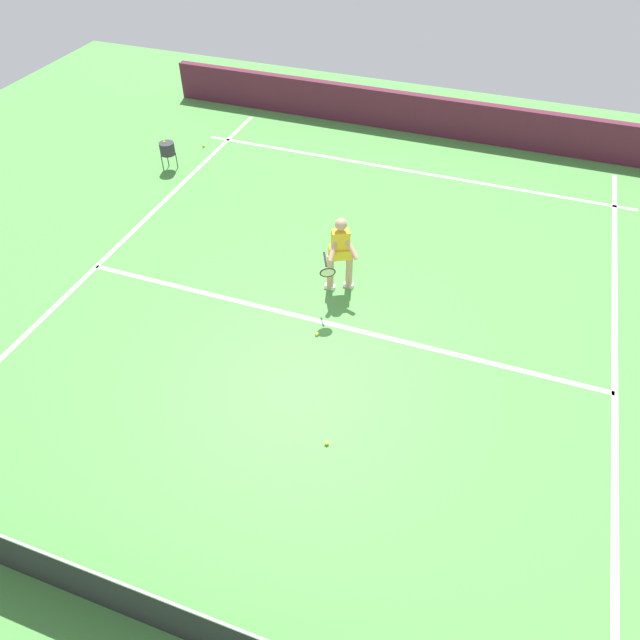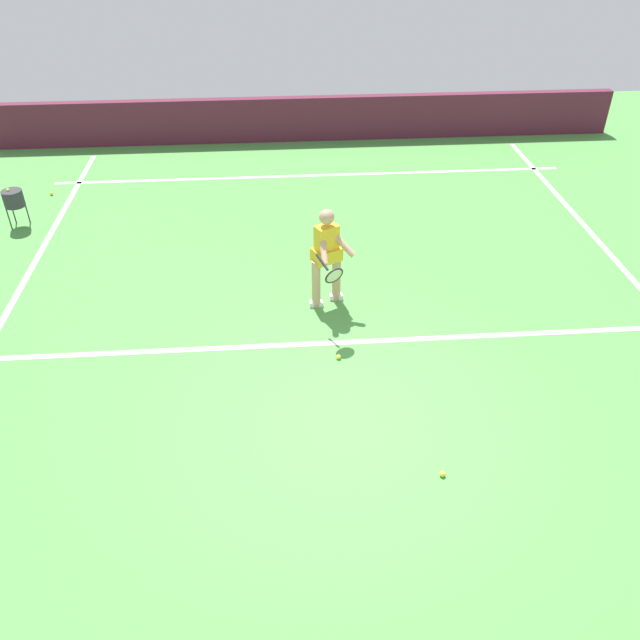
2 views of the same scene
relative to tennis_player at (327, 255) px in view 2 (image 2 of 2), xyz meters
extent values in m
plane|color=#4C9342|center=(-0.09, 2.62, -0.85)|extent=(26.08, 26.08, 0.00)
cube|color=#561E33|center=(-0.09, -7.11, -0.34)|extent=(14.77, 0.24, 1.02)
cube|color=white|center=(-0.09, -4.91, -0.84)|extent=(10.77, 0.10, 0.01)
cube|color=white|center=(-0.09, 1.00, -0.84)|extent=(9.77, 0.10, 0.01)
cylinder|color=tan|center=(-0.15, -0.11, -0.46)|extent=(0.13, 0.13, 0.78)
cylinder|color=tan|center=(0.17, 0.05, -0.46)|extent=(0.13, 0.13, 0.78)
cube|color=white|center=(-0.15, -0.11, -0.81)|extent=(0.20, 0.10, 0.08)
cube|color=white|center=(0.17, 0.05, -0.81)|extent=(0.20, 0.10, 0.08)
cube|color=gold|center=(0.01, -0.03, 0.19)|extent=(0.38, 0.33, 0.52)
cube|color=gold|center=(0.01, -0.03, -0.01)|extent=(0.48, 0.43, 0.20)
sphere|color=tan|center=(0.01, -0.03, 0.59)|extent=(0.22, 0.22, 0.22)
cylinder|color=tan|center=(-0.20, 0.03, 0.21)|extent=(0.43, 0.36, 0.37)
cylinder|color=tan|center=(0.07, 0.17, 0.21)|extent=(0.11, 0.48, 0.37)
cylinder|color=black|center=(0.11, 0.50, 0.17)|extent=(0.17, 0.28, 0.14)
torus|color=black|center=(-0.03, 0.77, 0.11)|extent=(0.31, 0.24, 0.28)
cylinder|color=beige|center=(-0.03, 0.77, 0.11)|extent=(0.25, 0.19, 0.23)
sphere|color=#D1E533|center=(-0.97, 3.49, -0.81)|extent=(0.07, 0.07, 0.07)
sphere|color=#D1E533|center=(5.21, -4.33, -0.81)|extent=(0.07, 0.07, 0.07)
sphere|color=#D1E533|center=(-0.04, 1.36, -0.81)|extent=(0.07, 0.07, 0.07)
cylinder|color=#333338|center=(5.42, -3.00, -0.30)|extent=(0.36, 0.36, 0.30)
cylinder|color=#333338|center=(5.54, -2.87, -0.65)|extent=(0.02, 0.02, 0.40)
cylinder|color=#333338|center=(5.29, -3.12, -0.65)|extent=(0.02, 0.02, 0.40)
cylinder|color=#333338|center=(5.54, -3.12, -0.65)|extent=(0.02, 0.02, 0.40)
sphere|color=#D1E533|center=(5.47, -3.00, -0.14)|extent=(0.07, 0.07, 0.07)
camera|label=1|loc=(-2.67, 8.48, 6.51)|focal=33.74mm
camera|label=2|loc=(0.74, 8.17, 4.67)|focal=36.39mm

